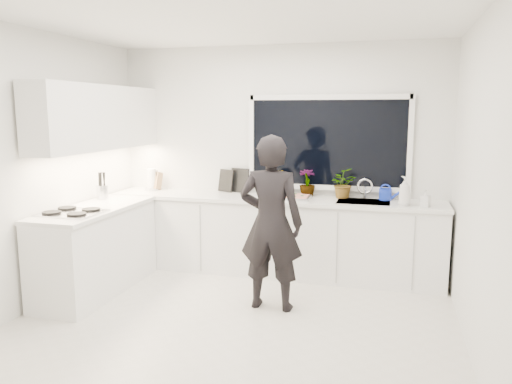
% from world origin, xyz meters
% --- Properties ---
extents(floor, '(4.00, 3.50, 0.02)m').
position_xyz_m(floor, '(0.00, 0.00, -0.01)').
color(floor, beige).
rests_on(floor, ground).
extents(wall_back, '(4.00, 0.02, 2.70)m').
position_xyz_m(wall_back, '(0.00, 1.76, 1.35)').
color(wall_back, white).
rests_on(wall_back, ground).
extents(wall_left, '(0.02, 3.50, 2.70)m').
position_xyz_m(wall_left, '(-2.01, 0.00, 1.35)').
color(wall_left, white).
rests_on(wall_left, ground).
extents(wall_right, '(0.02, 3.50, 2.70)m').
position_xyz_m(wall_right, '(2.01, 0.00, 1.35)').
color(wall_right, white).
rests_on(wall_right, ground).
extents(ceiling, '(4.00, 3.50, 0.02)m').
position_xyz_m(ceiling, '(0.00, 0.00, 2.71)').
color(ceiling, white).
rests_on(ceiling, wall_back).
extents(window, '(1.80, 0.02, 1.00)m').
position_xyz_m(window, '(0.60, 1.73, 1.55)').
color(window, black).
rests_on(window, wall_back).
extents(base_cabinets_back, '(3.92, 0.58, 0.88)m').
position_xyz_m(base_cabinets_back, '(0.00, 1.45, 0.44)').
color(base_cabinets_back, white).
rests_on(base_cabinets_back, floor).
extents(base_cabinets_left, '(0.58, 1.60, 0.88)m').
position_xyz_m(base_cabinets_left, '(-1.67, 0.35, 0.44)').
color(base_cabinets_left, white).
rests_on(base_cabinets_left, floor).
extents(countertop_back, '(3.94, 0.62, 0.04)m').
position_xyz_m(countertop_back, '(0.00, 1.44, 0.90)').
color(countertop_back, silver).
rests_on(countertop_back, base_cabinets_back).
extents(countertop_left, '(0.62, 1.60, 0.04)m').
position_xyz_m(countertop_left, '(-1.67, 0.35, 0.90)').
color(countertop_left, silver).
rests_on(countertop_left, base_cabinets_left).
extents(upper_cabinets, '(0.34, 2.10, 0.70)m').
position_xyz_m(upper_cabinets, '(-1.79, 0.70, 1.85)').
color(upper_cabinets, white).
rests_on(upper_cabinets, wall_left).
extents(sink, '(0.58, 0.42, 0.14)m').
position_xyz_m(sink, '(1.05, 1.45, 0.87)').
color(sink, silver).
rests_on(sink, countertop_back).
extents(faucet, '(0.03, 0.03, 0.22)m').
position_xyz_m(faucet, '(1.05, 1.65, 1.03)').
color(faucet, silver).
rests_on(faucet, countertop_back).
extents(stovetop, '(0.56, 0.48, 0.03)m').
position_xyz_m(stovetop, '(-1.69, -0.00, 0.94)').
color(stovetop, black).
rests_on(stovetop, countertop_left).
extents(person, '(0.62, 0.41, 1.71)m').
position_xyz_m(person, '(0.24, 0.39, 0.85)').
color(person, black).
rests_on(person, floor).
extents(pizza_tray, '(0.51, 0.38, 0.03)m').
position_xyz_m(pizza_tray, '(0.20, 1.42, 0.94)').
color(pizza_tray, silver).
rests_on(pizza_tray, countertop_back).
extents(pizza, '(0.46, 0.34, 0.01)m').
position_xyz_m(pizza, '(0.20, 1.42, 0.95)').
color(pizza, red).
rests_on(pizza, pizza_tray).
extents(watering_can, '(0.17, 0.17, 0.13)m').
position_xyz_m(watering_can, '(1.28, 1.61, 0.98)').
color(watering_can, '#142DBC').
rests_on(watering_can, countertop_back).
extents(paper_towel_roll, '(0.12, 0.12, 0.26)m').
position_xyz_m(paper_towel_roll, '(-1.61, 1.55, 1.05)').
color(paper_towel_roll, white).
rests_on(paper_towel_roll, countertop_back).
extents(knife_block, '(0.15, 0.13, 0.22)m').
position_xyz_m(knife_block, '(-1.57, 1.59, 1.03)').
color(knife_block, olive).
rests_on(knife_block, countertop_back).
extents(utensil_crock, '(0.17, 0.17, 0.16)m').
position_xyz_m(utensil_crock, '(-1.85, 0.80, 1.00)').
color(utensil_crock, '#B7B7BC').
rests_on(utensil_crock, countertop_left).
extents(picture_frame_large, '(0.21, 0.11, 0.28)m').
position_xyz_m(picture_frame_large, '(-0.66, 1.69, 1.06)').
color(picture_frame_large, black).
rests_on(picture_frame_large, countertop_back).
extents(picture_frame_small, '(0.25, 0.08, 0.30)m').
position_xyz_m(picture_frame_small, '(-0.48, 1.69, 1.07)').
color(picture_frame_small, black).
rests_on(picture_frame_small, countertop_back).
extents(herb_plants, '(1.03, 0.40, 0.34)m').
position_xyz_m(herb_plants, '(0.57, 1.61, 1.09)').
color(herb_plants, '#26662D').
rests_on(herb_plants, countertop_back).
extents(soap_bottles, '(0.36, 0.17, 0.32)m').
position_xyz_m(soap_bottles, '(1.53, 1.30, 1.06)').
color(soap_bottles, '#D8BF66').
rests_on(soap_bottles, countertop_back).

